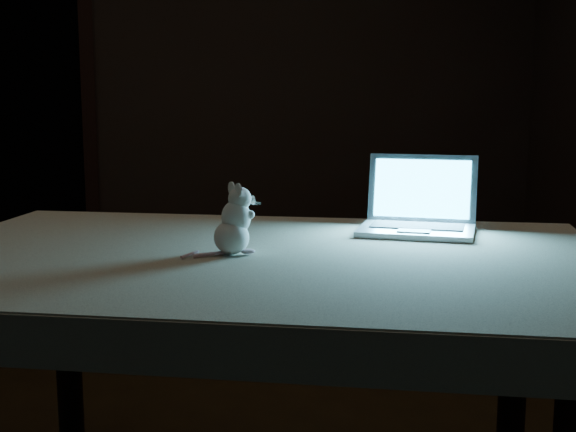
{
  "coord_description": "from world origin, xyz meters",
  "views": [
    {
      "loc": [
        -0.44,
        -2.22,
        1.1
      ],
      "look_at": [
        -0.08,
        -0.57,
        0.83
      ],
      "focal_mm": 48.0,
      "sensor_mm": 36.0,
      "label": 1
    }
  ],
  "objects": [
    {
      "name": "back_wall",
      "position": [
        0.0,
        2.5,
        1.3
      ],
      "size": [
        4.5,
        0.04,
        2.6
      ],
      "primitive_type": "cube",
      "color": "black",
      "rests_on": "ground"
    },
    {
      "name": "doorway",
      "position": [
        -1.1,
        2.5,
        1.06
      ],
      "size": [
        1.06,
        0.36,
        2.13
      ],
      "primitive_type": null,
      "color": "black",
      "rests_on": "back_wall"
    },
    {
      "name": "table",
      "position": [
        -0.16,
        -0.63,
        0.38
      ],
      "size": [
        1.63,
        1.34,
        0.75
      ],
      "primitive_type": null,
      "rotation": [
        0.0,
        0.0,
        -0.37
      ],
      "color": "black",
      "rests_on": "floor"
    },
    {
      "name": "tablecloth",
      "position": [
        -0.08,
        -0.59,
        0.71
      ],
      "size": [
        1.78,
        1.55,
        0.09
      ],
      "primitive_type": null,
      "rotation": [
        0.0,
        0.0,
        -0.46
      ],
      "color": "beige",
      "rests_on": "table"
    },
    {
      "name": "laptop",
      "position": [
        0.26,
        -0.48,
        0.85
      ],
      "size": [
        0.36,
        0.34,
        0.19
      ],
      "primitive_type": null,
      "rotation": [
        0.0,
        0.0,
        -0.48
      ],
      "color": "#A6A5AA",
      "rests_on": "tablecloth"
    },
    {
      "name": "plush_mouse",
      "position": [
        -0.21,
        -0.63,
        0.83
      ],
      "size": [
        0.13,
        0.13,
        0.15
      ],
      "primitive_type": null,
      "rotation": [
        0.0,
        0.0,
        -0.24
      ],
      "color": "white",
      "rests_on": "tablecloth"
    }
  ]
}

